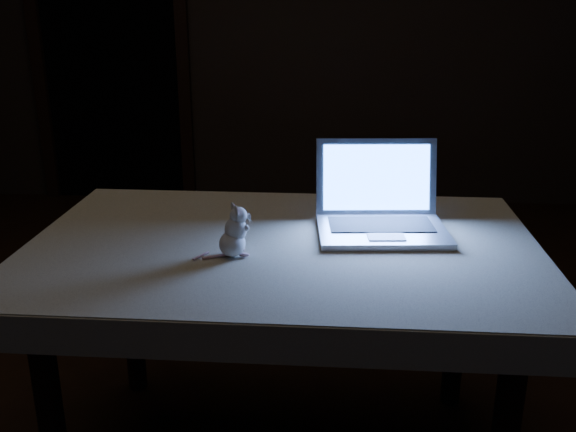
# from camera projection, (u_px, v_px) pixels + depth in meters

# --- Properties ---
(floor) EXTENTS (5.00, 5.00, 0.00)m
(floor) POSITION_uv_depth(u_px,v_px,m) (219.00, 421.00, 2.15)
(floor) COLOR black
(floor) RESTS_ON ground
(back_wall) EXTENTS (4.50, 0.04, 2.60)m
(back_wall) POSITION_uv_depth(u_px,v_px,m) (276.00, 4.00, 4.09)
(back_wall) COLOR black
(back_wall) RESTS_ON ground
(doorway) EXTENTS (1.06, 0.36, 2.13)m
(doorway) POSITION_uv_depth(u_px,v_px,m) (110.00, 42.00, 4.23)
(doorway) COLOR black
(doorway) RESTS_ON back_wall
(table) EXTENTS (1.32, 0.86, 0.70)m
(table) POSITION_uv_depth(u_px,v_px,m) (283.00, 356.00, 1.87)
(table) COLOR black
(table) RESTS_ON floor
(tablecloth) EXTENTS (1.46, 1.02, 0.09)m
(tablecloth) POSITION_uv_depth(u_px,v_px,m) (259.00, 258.00, 1.77)
(tablecloth) COLOR beige
(tablecloth) RESTS_ON table
(laptop) EXTENTS (0.38, 0.34, 0.24)m
(laptop) POSITION_uv_depth(u_px,v_px,m) (384.00, 193.00, 1.78)
(laptop) COLOR #ADADB2
(laptop) RESTS_ON tablecloth
(plush_mouse) EXTENTS (0.10, 0.10, 0.14)m
(plush_mouse) POSITION_uv_depth(u_px,v_px,m) (232.00, 231.00, 1.64)
(plush_mouse) COLOR silver
(plush_mouse) RESTS_ON tablecloth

